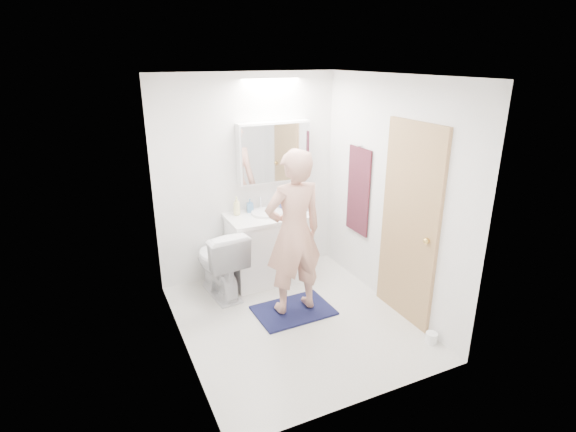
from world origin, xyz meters
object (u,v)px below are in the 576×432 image
person (294,233)px  toothbrush_cup (283,204)px  medicine_cabinet (274,152)px  toilet_paper_roll (431,338)px  vanity_cabinet (268,249)px  soap_bottle_b (250,205)px  soap_bottle_a (237,206)px  toilet (219,262)px

person → toothbrush_cup: (0.31, 0.97, -0.03)m
medicine_cabinet → toothbrush_cup: 0.64m
medicine_cabinet → person: (-0.23, -1.02, -0.60)m
toothbrush_cup → toilet_paper_roll: toothbrush_cup is taller
vanity_cabinet → soap_bottle_b: size_ratio=5.58×
medicine_cabinet → soap_bottle_a: 0.76m
toilet_paper_roll → vanity_cabinet: bearing=115.8°
soap_bottle_b → toilet_paper_roll: 2.43m
person → toilet: bearing=-51.5°
soap_bottle_a → toilet_paper_roll: soap_bottle_a is taller
soap_bottle_a → toilet_paper_roll: 2.50m
toilet → toilet_paper_roll: (1.53, -1.73, -0.35)m
vanity_cabinet → toilet_paper_roll: 2.08m
person → toothbrush_cup: 1.02m
vanity_cabinet → toilet: size_ratio=1.12×
toilet_paper_roll → toothbrush_cup: bearing=107.5°
toilet_paper_roll → person: bearing=132.4°
person → soap_bottle_a: person is taller
person → soap_bottle_b: (-0.10, 0.99, 0.00)m
vanity_cabinet → toilet_paper_roll: vanity_cabinet is taller
toothbrush_cup → toilet_paper_roll: 2.26m
vanity_cabinet → toothbrush_cup: toothbrush_cup is taller
medicine_cabinet → soap_bottle_b: medicine_cabinet is taller
medicine_cabinet → soap_bottle_a: size_ratio=4.04×
toilet → soap_bottle_b: 0.76m
soap_bottle_b → medicine_cabinet: bearing=5.2°
toothbrush_cup → toilet_paper_roll: (0.63, -2.01, -0.82)m
toilet_paper_roll → soap_bottle_a: bearing=121.4°
toilet → person: (0.59, -0.69, 0.50)m
vanity_cabinet → person: size_ratio=0.53×
vanity_cabinet → person: 0.96m
soap_bottle_b → toilet: bearing=-148.8°
soap_bottle_a → vanity_cabinet: bearing=-24.9°
soap_bottle_a → toilet: bearing=-140.0°
medicine_cabinet → soap_bottle_a: (-0.50, -0.06, -0.57)m
toothbrush_cup → medicine_cabinet: bearing=149.6°
vanity_cabinet → toilet_paper_roll: size_ratio=8.18×
vanity_cabinet → medicine_cabinet: size_ratio=1.02×
toilet → soap_bottle_b: bearing=-154.5°
vanity_cabinet → toilet_paper_roll: bearing=-64.2°
toilet → toilet_paper_roll: bearing=125.9°
vanity_cabinet → toothbrush_cup: (0.26, 0.16, 0.48)m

